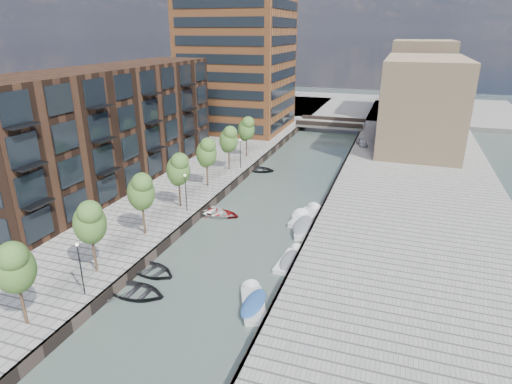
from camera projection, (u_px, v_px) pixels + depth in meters
The scene contains 31 objects.
water at pixel (291, 180), 57.62m from camera, with size 300.00×300.00×0.00m, color #38473F.
quay_left at pixel (72, 153), 68.30m from camera, with size 60.00×140.00×1.00m, color gray.
quay_right at pixel (417, 190), 52.62m from camera, with size 20.00×140.00×1.00m, color gray.
quay_wall_left at pixel (248, 172), 59.28m from camera, with size 0.25×140.00×1.00m, color #332823.
quay_wall_right at pixel (336, 182), 55.61m from camera, with size 0.25×140.00×1.00m, color #332823.
far_closure at pixel (349, 106), 110.55m from camera, with size 80.00×40.00×1.00m, color gray.
apartment_block at pixel (112, 126), 51.96m from camera, with size 8.00×38.00×14.00m, color black.
tower at pixel (238, 47), 79.20m from camera, with size 18.00×18.00×30.00m, color #95542B.
tan_block_near at pixel (421, 102), 69.43m from camera, with size 12.00×25.00×14.00m, color tan.
tan_block_far at pixel (419, 79), 92.09m from camera, with size 12.00×20.00×16.00m, color tan.
bridge at pixel (331, 124), 85.45m from camera, with size 13.00×6.00×1.30m.
tree_0 at pixel (14, 266), 26.44m from camera, with size 2.50×2.50×5.95m.
tree_1 at pixel (90, 221), 32.63m from camera, with size 2.50×2.50×5.95m.
tree_2 at pixel (141, 191), 38.83m from camera, with size 2.50×2.50×5.95m.
tree_3 at pixel (178, 168), 45.03m from camera, with size 2.50×2.50×5.95m.
tree_4 at pixel (206, 152), 51.22m from camera, with size 2.50×2.50×5.95m.
tree_5 at pixel (228, 139), 57.42m from camera, with size 2.50×2.50×5.95m.
tree_6 at pixel (246, 128), 63.61m from camera, with size 2.50×2.50×5.95m.
lamp_0 at pixel (80, 263), 30.22m from camera, with size 0.24×0.24×4.12m.
lamp_1 at pixel (186, 189), 44.38m from camera, with size 0.24×0.24×4.12m.
lamp_2 at pixel (240, 151), 58.55m from camera, with size 0.24×0.24×4.12m.
sloop_0 at pixel (136, 295), 32.69m from camera, with size 3.55×4.97×1.03m, color black.
sloop_1 at pixel (151, 273), 35.65m from camera, with size 3.34×4.67×0.97m, color black.
sloop_2 at pixel (222, 215), 46.69m from camera, with size 3.02×4.23×0.88m, color maroon.
sloop_3 at pixel (211, 214), 46.95m from camera, with size 3.65×5.11×1.06m, color silver.
sloop_4 at pixel (258, 171), 61.39m from camera, with size 3.41×4.78×0.99m, color black.
motorboat_1 at pixel (291, 260), 37.32m from camera, with size 1.86×4.58×1.49m.
motorboat_2 at pixel (307, 217), 46.09m from camera, with size 2.62×5.70×1.83m.
motorboat_3 at pixel (253, 302), 31.49m from camera, with size 3.33×4.87×1.54m.
motorboat_4 at pixel (302, 225), 43.83m from camera, with size 3.50×6.02×1.90m.
car at pixel (362, 142), 70.80m from camera, with size 1.37×3.41×1.16m, color silver.
Camera 1 is at (13.14, -13.03, 18.96)m, focal length 30.00 mm.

